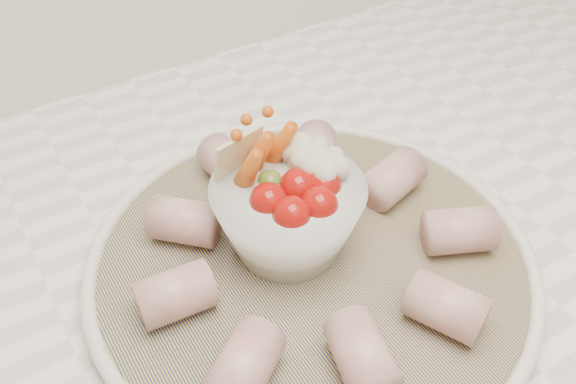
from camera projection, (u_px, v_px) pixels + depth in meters
serving_platter at (311, 262)px, 0.52m from camera, size 0.37×0.37×0.02m
veggie_bowl at (289, 209)px, 0.51m from camera, size 0.12×0.12×0.11m
cured_meat_rolls at (312, 243)px, 0.51m from camera, size 0.29×0.29×0.04m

